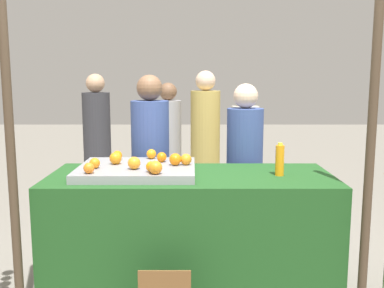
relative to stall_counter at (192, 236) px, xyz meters
The scene contains 22 objects.
stall_counter is the anchor object (origin of this frame).
orange_tray 0.63m from the stall_counter, behind, with size 0.84×0.68×0.06m, color gray.
orange_0 0.57m from the stall_counter, 123.71° to the left, with size 0.08×0.08×0.08m, color orange.
orange_1 0.70m from the stall_counter, 165.71° to the right, with size 0.09×0.09×0.09m, color orange.
orange_2 0.83m from the stall_counter, 157.84° to the left, with size 0.07×0.07×0.07m, color orange.
orange_3 0.63m from the stall_counter, 143.24° to the left, with size 0.07×0.07×0.07m, color orange.
orange_4 0.65m from the stall_counter, 143.97° to the right, with size 0.07×0.07×0.07m, color orange.
orange_5 0.67m from the stall_counter, 132.22° to the right, with size 0.09×0.09×0.09m, color orange.
orange_6 0.71m from the stall_counter, 136.31° to the left, with size 0.08×0.08×0.08m, color orange.
orange_7 0.88m from the stall_counter, behind, with size 0.08×0.08×0.08m, color orange.
orange_8 0.91m from the stall_counter, 160.84° to the right, with size 0.07×0.07×0.07m, color orange.
orange_9 0.80m from the stall_counter, behind, with size 0.09×0.09×0.09m, color orange.
orange_10 0.58m from the stall_counter, 162.26° to the left, with size 0.09×0.09×0.09m, color orange.
juice_bottle 0.86m from the stall_counter, ahead, with size 0.06×0.06×0.24m.
vendor_left 0.83m from the stall_counter, 117.54° to the left, with size 0.33×0.33×1.65m.
vendor_right 0.86m from the stall_counter, 55.00° to the left, with size 0.32×0.32×1.57m.
crowd_person_0 2.53m from the stall_counter, 117.45° to the left, with size 0.33×0.33×1.67m.
crowd_person_1 1.99m from the stall_counter, 85.22° to the left, with size 0.34×0.34×1.70m.
crowd_person_2 2.18m from the stall_counter, 97.34° to the left, with size 0.31×0.31×1.56m.
crowd_person_3 1.83m from the stall_counter, 70.85° to the left, with size 0.30×0.30×1.52m.
canopy_post_left 1.36m from the stall_counter, 157.74° to the right, with size 0.06×0.06×2.25m, color #473828.
canopy_post_right 1.36m from the stall_counter, 22.26° to the right, with size 0.06×0.06×2.25m, color #473828.
Camera 1 is at (0.01, -3.09, 1.63)m, focal length 40.96 mm.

